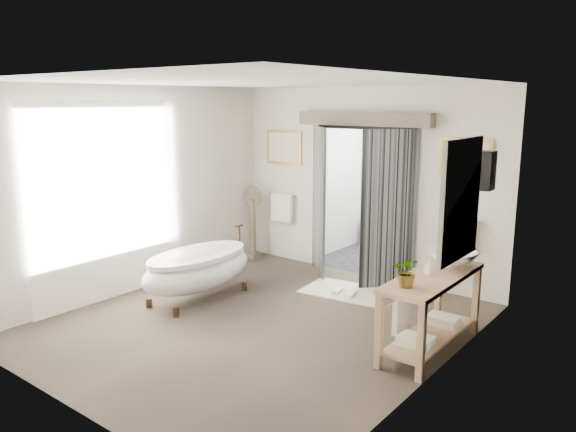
% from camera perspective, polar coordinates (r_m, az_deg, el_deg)
% --- Properties ---
extents(ground_plane, '(5.00, 5.00, 0.00)m').
position_cam_1_polar(ground_plane, '(7.05, -3.05, -10.79)').
color(ground_plane, '#4F4232').
extents(room_shell, '(4.52, 5.02, 2.91)m').
position_cam_1_polar(room_shell, '(6.51, -4.09, 4.29)').
color(room_shell, beige).
rests_on(room_shell, ground_plane).
extents(shower_room, '(2.22, 2.01, 2.51)m').
position_cam_1_polar(shower_room, '(10.04, 12.00, 1.17)').
color(shower_room, black).
rests_on(shower_room, ground_plane).
extents(back_wall_dressing, '(3.82, 0.69, 2.52)m').
position_cam_1_polar(back_wall_dressing, '(8.47, 7.17, 3.94)').
color(back_wall_dressing, black).
rests_on(back_wall_dressing, ground_plane).
extents(clawfoot_tub, '(0.82, 1.83, 0.89)m').
position_cam_1_polar(clawfoot_tub, '(7.81, -9.13, -5.26)').
color(clawfoot_tub, '#3D2919').
rests_on(clawfoot_tub, ground_plane).
extents(vanity, '(0.57, 1.60, 0.85)m').
position_cam_1_polar(vanity, '(6.36, 14.11, -8.82)').
color(vanity, tan).
rests_on(vanity, ground_plane).
extents(pedestal_mirror, '(0.38, 0.24, 1.28)m').
position_cam_1_polar(pedestal_mirror, '(9.68, -3.59, -1.12)').
color(pedestal_mirror, '#675C4B').
rests_on(pedestal_mirror, ground_plane).
extents(rug, '(1.29, 0.94, 0.01)m').
position_cam_1_polar(rug, '(8.15, 5.91, -7.61)').
color(rug, beige).
rests_on(rug, ground_plane).
extents(slippers, '(0.37, 0.26, 0.05)m').
position_cam_1_polar(slippers, '(8.01, 5.71, -7.73)').
color(slippers, silver).
rests_on(slippers, rug).
extents(basin, '(0.69, 0.69, 0.19)m').
position_cam_1_polar(basin, '(6.57, 16.34, -4.22)').
color(basin, white).
rests_on(basin, vanity).
extents(plant, '(0.34, 0.31, 0.32)m').
position_cam_1_polar(plant, '(5.77, 12.05, -5.55)').
color(plant, gray).
rests_on(plant, vanity).
extents(soap_bottle_a, '(0.10, 0.10, 0.18)m').
position_cam_1_polar(soap_bottle_a, '(6.26, 14.16, -4.95)').
color(soap_bottle_a, gray).
rests_on(soap_bottle_a, vanity).
extents(soap_bottle_b, '(0.16, 0.16, 0.15)m').
position_cam_1_polar(soap_bottle_b, '(6.86, 16.50, -3.74)').
color(soap_bottle_b, gray).
rests_on(soap_bottle_b, vanity).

